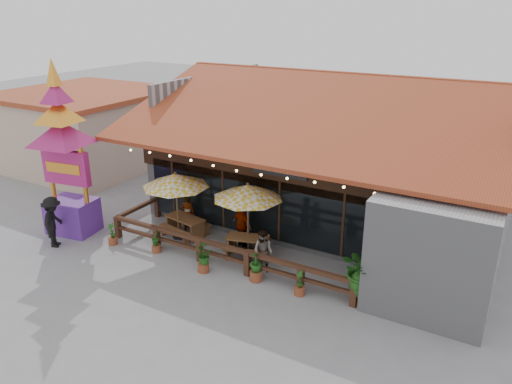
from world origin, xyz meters
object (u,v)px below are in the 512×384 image
Objects in this scene: umbrella_right at (248,192)px; umbrella_left at (176,180)px; picnic_table_left at (185,223)px; pedestrian at (53,222)px; thai_sign_tower at (62,138)px; picnic_table_right at (248,243)px; tropical_plant at (363,272)px.

umbrella_left is at bearing -173.69° from umbrella_right.
umbrella_right reaches higher than picnic_table_left.
pedestrian is (-3.77, -3.23, 0.47)m from picnic_table_left.
thai_sign_tower is 3.72× the size of pedestrian.
umbrella_left reaches higher than picnic_table_right.
umbrella_left is 1.75× the size of picnic_table_left.
tropical_plant is (11.91, 0.79, -2.86)m from thai_sign_tower.
picnic_table_left reaches higher than picnic_table_right.
picnic_table_left is 0.25× the size of thai_sign_tower.
umbrella_right is 0.41× the size of thai_sign_tower.
picnic_table_left is at bearing 171.46° from tropical_plant.
thai_sign_tower is (-7.12, -1.97, 1.54)m from umbrella_right.
tropical_plant is at bearing 3.80° from thai_sign_tower.
umbrella_left reaches higher than pedestrian.
pedestrian is at bearing -141.40° from umbrella_left.
thai_sign_tower reaches higher than picnic_table_left.
picnic_table_left is 4.98m from pedestrian.
pedestrian is (-11.46, -2.07, -0.09)m from tropical_plant.
umbrella_right is 7.55m from thai_sign_tower.
picnic_table_right is at bearing 2.03° from umbrella_left.
umbrella_left is 3.68m from picnic_table_right.
umbrella_left is 1.92m from picnic_table_left.
umbrella_right is at bearing 166.10° from tropical_plant.
picnic_table_left is 3.04m from picnic_table_right.
pedestrian is at bearing -70.87° from thai_sign_tower.
tropical_plant is (4.78, -1.18, -1.32)m from umbrella_right.
pedestrian is at bearing -139.43° from picnic_table_left.
picnic_table_left is at bearing -179.45° from umbrella_right.
picnic_table_left is 1.00× the size of picnic_table_right.
umbrella_right is 1.93m from picnic_table_right.
umbrella_right reaches higher than picnic_table_right.
umbrella_right reaches higher than pedestrian.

